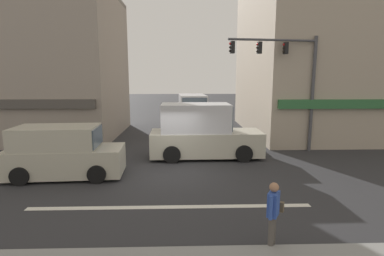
% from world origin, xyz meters
% --- Properties ---
extents(ground_plane, '(120.00, 120.00, 0.00)m').
position_xyz_m(ground_plane, '(0.00, 0.00, 0.00)').
color(ground_plane, '#2B2B2D').
extents(lane_marking_stripe, '(9.00, 0.24, 0.01)m').
position_xyz_m(lane_marking_stripe, '(0.00, -3.50, 0.00)').
color(lane_marking_stripe, silver).
rests_on(lane_marking_stripe, ground).
extents(building_left_block, '(12.03, 8.99, 9.68)m').
position_xyz_m(building_left_block, '(-10.10, 8.70, 4.84)').
color(building_left_block, gray).
rests_on(building_left_block, ground).
extents(building_right_corner, '(12.91, 11.57, 11.55)m').
position_xyz_m(building_right_corner, '(11.77, 9.46, 5.77)').
color(building_right_corner, tan).
rests_on(building_right_corner, ground).
extents(street_tree, '(3.50, 3.50, 5.77)m').
position_xyz_m(street_tree, '(7.73, 5.87, 4.00)').
color(street_tree, '#4C3823').
rests_on(street_tree, ground).
extents(utility_pole_near_left, '(1.40, 0.22, 8.81)m').
position_xyz_m(utility_pole_near_left, '(-7.63, 5.23, 4.56)').
color(utility_pole_near_left, brown).
rests_on(utility_pole_near_left, ground).
extents(utility_pole_far_right, '(1.40, 0.22, 8.53)m').
position_xyz_m(utility_pole_far_right, '(7.88, 6.87, 4.42)').
color(utility_pole_far_right, brown).
rests_on(utility_pole_far_right, ground).
extents(traffic_light_mast, '(4.86, 0.80, 6.20)m').
position_xyz_m(traffic_light_mast, '(6.19, 3.51, 4.30)').
color(traffic_light_mast, '#47474C').
rests_on(traffic_light_mast, ground).
extents(box_truck_parked_curbside, '(5.63, 2.32, 2.75)m').
position_xyz_m(box_truck_parked_curbside, '(1.41, 2.45, 1.25)').
color(box_truck_parked_curbside, '#B7B29E').
rests_on(box_truck_parked_curbside, ground).
extents(van_crossing_rightbound, '(4.69, 2.23, 2.11)m').
position_xyz_m(van_crossing_rightbound, '(-4.48, -0.41, 1.01)').
color(van_crossing_rightbound, '#B7B29E').
rests_on(van_crossing_rightbound, ground).
extents(box_truck_waiting_far, '(2.51, 5.72, 2.75)m').
position_xyz_m(box_truck_waiting_far, '(1.18, 9.76, 1.25)').
color(box_truck_waiting_far, '#B7B29E').
rests_on(box_truck_waiting_far, ground).
extents(pedestrian_foreground_with_bag, '(0.53, 0.63, 1.67)m').
position_xyz_m(pedestrian_foreground_with_bag, '(2.55, -5.91, 0.95)').
color(pedestrian_foreground_with_bag, '#4C4742').
rests_on(pedestrian_foreground_with_bag, ground).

